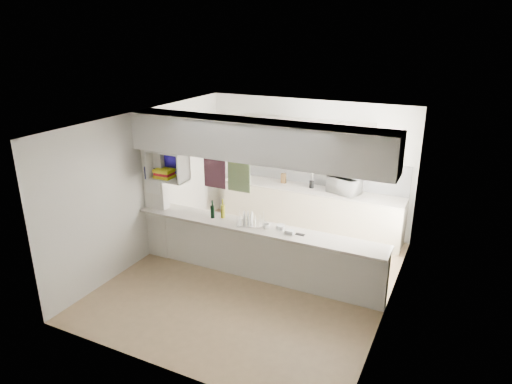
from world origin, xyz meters
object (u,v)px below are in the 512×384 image
Objects in this scene: microwave at (345,185)px; dish_rack at (250,219)px; bowl at (347,175)px; wine_bottles at (218,211)px.

dish_rack is (-0.95, -2.09, -0.07)m from microwave.
dish_rack is (-0.97, -2.09, -0.26)m from bowl.
bowl is 2.63m from wine_bottles.
wine_bottles is (-0.59, -0.00, 0.03)m from dish_rack.
microwave is 1.19× the size of dish_rack.
dish_rack is at bearing 0.47° from wine_bottles.
bowl is 0.48× the size of dish_rack.
bowl reaches higher than dish_rack.
wine_bottles reaches higher than dish_rack.
microwave is 1.80× the size of wine_bottles.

